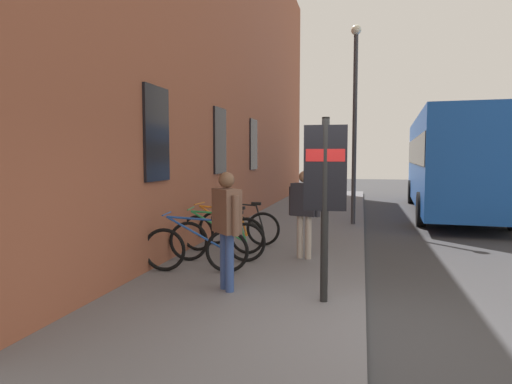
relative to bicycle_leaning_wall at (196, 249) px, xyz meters
name	(u,v)px	position (x,y,z in m)	size (l,w,h in m)	color
ground	(407,242)	(4.21, -3.71, -0.51)	(60.00, 60.00, 0.00)	#38383A
sidewalk_pavement	(303,223)	(6.21, -0.96, -0.45)	(24.00, 3.50, 0.12)	slate
station_facade	(243,62)	(7.20, 1.09, 4.48)	(22.00, 0.65, 9.99)	#9E563D
bicycle_leaning_wall	(196,249)	(0.00, 0.00, 0.00)	(0.48, 1.76, 0.97)	black
bicycle_far_end	(218,240)	(0.80, -0.11, 0.00)	(0.48, 1.76, 0.97)	black
bicycle_beside_lamp	(222,233)	(1.55, 0.04, 0.00)	(0.48, 1.77, 0.97)	black
bicycle_mid_rack	(239,227)	(2.35, -0.09, 0.00)	(0.48, 1.77, 0.97)	black
transit_info_sign	(325,180)	(-1.04, -2.17, 1.21)	(0.12, 0.55, 2.40)	black
city_bus	(453,159)	(10.05, -5.71, 1.41)	(10.63, 3.15, 3.35)	#1951B2
pedestrian_near_bus	(304,205)	(1.39, -1.61, 0.61)	(0.36, 0.60, 1.63)	#B2A599
pedestrian_by_facade	(227,219)	(-0.86, -0.79, 0.64)	(0.52, 0.51, 1.68)	#334C8C
street_lamp	(355,108)	(6.01, -2.41, 2.84)	(0.28, 0.28, 5.48)	#333338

